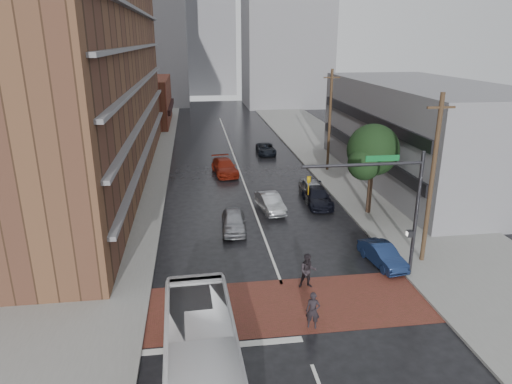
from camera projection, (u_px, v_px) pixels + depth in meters
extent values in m
plane|color=black|center=(291.00, 310.00, 22.44)|extent=(160.00, 160.00, 0.00)
cube|color=maroon|center=(289.00, 305.00, 22.90)|extent=(14.00, 5.00, 0.02)
cube|color=gray|center=(122.00, 175.00, 44.40)|extent=(9.00, 90.00, 0.15)
cube|color=gray|center=(350.00, 167.00, 47.37)|extent=(9.00, 90.00, 0.15)
cube|color=brown|center=(75.00, 22.00, 38.69)|extent=(10.00, 44.00, 28.00)
cube|color=brown|center=(143.00, 101.00, 70.47)|extent=(8.00, 16.00, 7.00)
cube|color=slate|center=(423.00, 132.00, 41.90)|extent=(11.00, 26.00, 9.00)
cube|color=slate|center=(139.00, 21.00, 88.75)|extent=(18.00, 16.00, 32.00)
cube|color=slate|center=(287.00, 9.00, 86.08)|extent=(16.00, 14.00, 36.00)
cube|color=slate|center=(209.00, 42.00, 107.79)|extent=(12.00, 10.00, 24.00)
cylinder|color=#332319|center=(370.00, 189.00, 34.16)|extent=(0.36, 0.36, 4.00)
sphere|color=black|center=(373.00, 150.00, 33.20)|extent=(3.80, 3.80, 3.80)
sphere|color=black|center=(364.00, 164.00, 32.59)|extent=(2.40, 2.40, 2.40)
sphere|color=black|center=(379.00, 155.00, 34.25)|extent=(2.60, 2.60, 2.60)
cylinder|color=#2D2D33|center=(416.00, 216.00, 24.58)|extent=(0.20, 0.20, 7.20)
cylinder|color=#2D2D33|center=(363.00, 165.00, 23.21)|extent=(6.40, 0.16, 0.16)
imported|color=gold|center=(309.00, 186.00, 23.16)|extent=(0.20, 0.16, 1.00)
cube|color=#0C5926|center=(383.00, 158.00, 23.24)|extent=(1.80, 0.05, 0.30)
cube|color=#2D2D33|center=(410.00, 234.00, 24.86)|extent=(0.30, 0.30, 0.35)
cylinder|color=#473321|center=(432.00, 182.00, 25.73)|extent=(0.26, 0.26, 10.00)
cube|color=#473321|center=(441.00, 107.00, 24.39)|extent=(1.60, 0.12, 0.12)
cylinder|color=#473321|center=(330.00, 122.00, 44.51)|extent=(0.26, 0.26, 10.00)
cube|color=#473321|center=(332.00, 77.00, 43.16)|extent=(1.60, 0.12, 0.12)
imported|color=white|center=(204.00, 383.00, 15.53)|extent=(3.01, 11.27, 3.12)
imported|color=black|center=(313.00, 311.00, 20.83)|extent=(0.76, 0.62, 1.79)
imported|color=black|center=(308.00, 271.00, 24.23)|extent=(1.00, 0.81, 1.93)
imported|color=#9A9BA1|center=(234.00, 221.00, 31.56)|extent=(1.84, 4.15, 1.39)
imported|color=#B7BABF|center=(270.00, 203.00, 35.14)|extent=(2.00, 4.31, 1.37)
imported|color=maroon|center=(225.00, 167.00, 44.75)|extent=(2.67, 5.29, 1.47)
imported|color=black|center=(266.00, 149.00, 52.64)|extent=(2.13, 4.42, 1.22)
imported|color=#152449|center=(382.00, 255.00, 26.81)|extent=(1.90, 3.92, 1.24)
imported|color=black|center=(317.00, 197.00, 36.52)|extent=(2.05, 4.71, 1.35)
imported|color=#9FA3A7|center=(313.00, 190.00, 37.88)|extent=(1.95, 4.56, 1.54)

